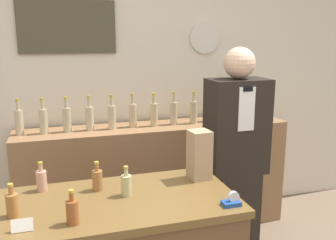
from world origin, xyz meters
TOP-DOWN VIEW (x-y plane):
  - back_wall at (-0.00, 2.00)m, footprint 5.20×0.09m
  - back_shelf at (0.24, 1.72)m, footprint 2.36×0.44m
  - shopkeeper at (0.64, 0.98)m, footprint 0.42×0.26m
  - potted_plant at (1.17, 1.70)m, footprint 0.26×0.26m
  - paper_bag at (0.21, 0.60)m, footprint 0.13×0.13m
  - tape_dispenser at (0.23, 0.22)m, footprint 0.09×0.06m
  - price_card_left at (-0.74, 0.25)m, footprint 0.09×0.02m
  - counter_bottle_0 at (-0.79, 0.41)m, footprint 0.06×0.06m
  - counter_bottle_1 at (-0.67, 0.68)m, footprint 0.06×0.06m
  - counter_bottle_2 at (-0.53, 0.25)m, footprint 0.06×0.06m
  - counter_bottle_3 at (-0.38, 0.60)m, footprint 0.06×0.06m
  - counter_bottle_4 at (-0.24, 0.48)m, footprint 0.06×0.06m
  - shelf_bottle_0 at (-0.85, 1.73)m, footprint 0.07×0.07m
  - shelf_bottle_1 at (-0.67, 1.71)m, footprint 0.07×0.07m
  - shelf_bottle_2 at (-0.49, 1.72)m, footprint 0.07×0.07m
  - shelf_bottle_3 at (-0.31, 1.71)m, footprint 0.07×0.07m
  - shelf_bottle_4 at (-0.13, 1.71)m, footprint 0.07×0.07m
  - shelf_bottle_5 at (0.05, 1.73)m, footprint 0.07×0.07m
  - shelf_bottle_6 at (0.23, 1.71)m, footprint 0.07×0.07m
  - shelf_bottle_7 at (0.41, 1.71)m, footprint 0.07×0.07m
  - shelf_bottle_8 at (0.59, 1.70)m, footprint 0.07×0.07m
  - shelf_bottle_9 at (0.77, 1.73)m, footprint 0.07×0.07m
  - shelf_bottle_10 at (0.95, 1.74)m, footprint 0.07×0.07m

SIDE VIEW (x-z plane):
  - back_shelf at x=0.24m, z-range 0.00..0.97m
  - shopkeeper at x=0.64m, z-range 0.00..1.66m
  - tape_dispenser at x=0.23m, z-range 0.90..0.97m
  - price_card_left at x=-0.74m, z-range 0.91..0.96m
  - counter_bottle_0 at x=-0.79m, z-range 0.89..1.05m
  - counter_bottle_1 at x=-0.67m, z-range 0.89..1.05m
  - counter_bottle_2 at x=-0.53m, z-range 0.89..1.05m
  - counter_bottle_3 at x=-0.38m, z-range 0.89..1.05m
  - counter_bottle_4 at x=-0.24m, z-range 0.89..1.05m
  - paper_bag at x=0.21m, z-range 0.91..1.20m
  - shelf_bottle_0 at x=-0.85m, z-range 0.93..1.22m
  - shelf_bottle_1 at x=-0.67m, z-range 0.93..1.22m
  - shelf_bottle_2 at x=-0.49m, z-range 0.93..1.22m
  - shelf_bottle_3 at x=-0.31m, z-range 0.93..1.22m
  - shelf_bottle_4 at x=-0.13m, z-range 0.93..1.22m
  - shelf_bottle_5 at x=0.05m, z-range 0.93..1.22m
  - shelf_bottle_6 at x=0.23m, z-range 0.93..1.22m
  - shelf_bottle_7 at x=0.41m, z-range 0.93..1.22m
  - shelf_bottle_8 at x=0.59m, z-range 0.93..1.22m
  - shelf_bottle_9 at x=0.77m, z-range 0.93..1.22m
  - shelf_bottle_10 at x=0.95m, z-range 0.93..1.22m
  - potted_plant at x=1.17m, z-range 0.98..1.31m
  - back_wall at x=0.00m, z-range 0.01..2.71m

